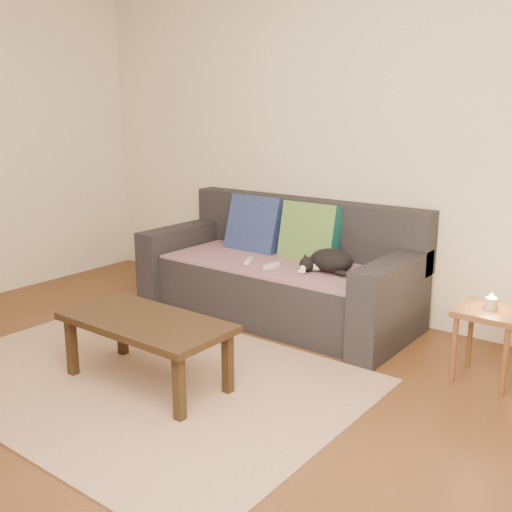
# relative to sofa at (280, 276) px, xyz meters

# --- Properties ---
(ground) EXTENTS (4.50, 4.50, 0.00)m
(ground) POSITION_rel_sofa_xyz_m (0.00, -1.57, -0.31)
(ground) COLOR brown
(ground) RESTS_ON ground
(back_wall) EXTENTS (4.50, 0.04, 2.60)m
(back_wall) POSITION_rel_sofa_xyz_m (0.00, 0.43, 0.99)
(back_wall) COLOR beige
(back_wall) RESTS_ON ground
(sofa) EXTENTS (2.10, 0.94, 0.87)m
(sofa) POSITION_rel_sofa_xyz_m (0.00, 0.00, 0.00)
(sofa) COLOR #232328
(sofa) RESTS_ON ground
(throw_blanket) EXTENTS (1.66, 0.74, 0.02)m
(throw_blanket) POSITION_rel_sofa_xyz_m (0.00, -0.09, 0.12)
(throw_blanket) COLOR #432D55
(throw_blanket) RESTS_ON sofa
(cushion_navy) EXTENTS (0.48, 0.25, 0.49)m
(cushion_navy) POSITION_rel_sofa_xyz_m (-0.38, 0.17, 0.32)
(cushion_navy) COLOR #101644
(cushion_navy) RESTS_ON throw_blanket
(cushion_green) EXTENTS (0.47, 0.21, 0.48)m
(cushion_green) POSITION_rel_sofa_xyz_m (0.15, 0.17, 0.32)
(cushion_green) COLOR #0B4947
(cushion_green) RESTS_ON throw_blanket
(cat) EXTENTS (0.38, 0.29, 0.17)m
(cat) POSITION_rel_sofa_xyz_m (0.47, -0.08, 0.21)
(cat) COLOR black
(cat) RESTS_ON throw_blanket
(wii_remote_a) EXTENTS (0.10, 0.15, 0.03)m
(wii_remote_a) POSITION_rel_sofa_xyz_m (-0.13, -0.23, 0.15)
(wii_remote_a) COLOR white
(wii_remote_a) RESTS_ON throw_blanket
(wii_remote_b) EXTENTS (0.04, 0.15, 0.03)m
(wii_remote_b) POSITION_rel_sofa_xyz_m (0.08, -0.23, 0.15)
(wii_remote_b) COLOR white
(wii_remote_b) RESTS_ON throw_blanket
(side_table) EXTENTS (0.35, 0.35, 0.44)m
(side_table) POSITION_rel_sofa_xyz_m (1.62, -0.21, 0.06)
(side_table) COLOR brown
(side_table) RESTS_ON ground
(candle) EXTENTS (0.06, 0.06, 0.09)m
(candle) POSITION_rel_sofa_xyz_m (1.62, -0.21, 0.17)
(candle) COLOR beige
(candle) RESTS_ON side_table
(rug) EXTENTS (2.50, 1.80, 0.01)m
(rug) POSITION_rel_sofa_xyz_m (0.00, -1.42, -0.30)
(rug) COLOR tan
(rug) RESTS_ON ground
(coffee_table) EXTENTS (1.01, 0.50, 0.40)m
(coffee_table) POSITION_rel_sofa_xyz_m (0.09, -1.45, 0.04)
(coffee_table) COLOR black
(coffee_table) RESTS_ON rug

